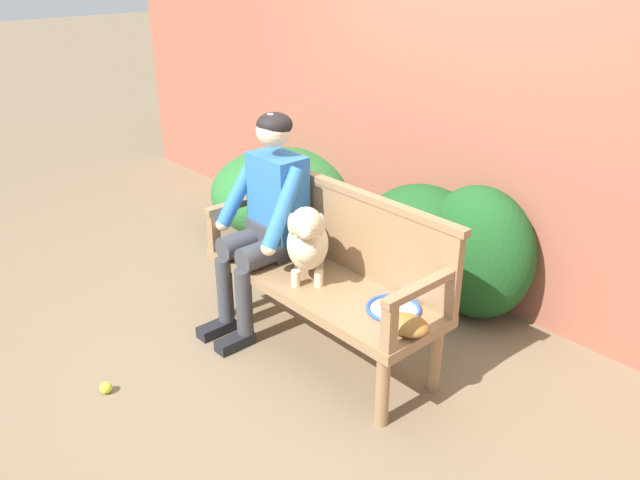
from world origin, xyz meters
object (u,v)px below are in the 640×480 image
garden_bench (320,289)px  dog_on_bench (307,241)px  baseball_glove (408,325)px  person_seated (267,214)px  tennis_racket (396,306)px  tennis_ball (106,388)px

garden_bench → dog_on_bench: 0.32m
garden_bench → baseball_glove: (0.69, -0.04, 0.11)m
person_seated → baseball_glove: person_seated is taller
tennis_racket → baseball_glove: (0.20, -0.14, 0.04)m
tennis_ball → tennis_racket: bearing=51.9°
tennis_racket → tennis_ball: tennis_racket is taller
dog_on_bench → tennis_ball: (-0.43, -1.08, -0.69)m
tennis_ball → dog_on_bench: bearing=68.5°
tennis_racket → baseball_glove: 0.24m
garden_bench → baseball_glove: bearing=-3.7°
dog_on_bench → garden_bench: bearing=54.2°
garden_bench → tennis_racket: bearing=10.5°
person_seated → dog_on_bench: (0.42, -0.04, -0.02)m
tennis_racket → tennis_ball: bearing=-128.1°
baseball_glove → tennis_ball: 1.66m
person_seated → tennis_racket: size_ratio=2.31×
garden_bench → dog_on_bench: size_ratio=3.14×
garden_bench → baseball_glove: 0.70m
garden_bench → baseball_glove: baseball_glove is taller
person_seated → baseball_glove: size_ratio=6.10×
dog_on_bench → person_seated: bearing=174.7°
person_seated → garden_bench: bearing=2.3°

